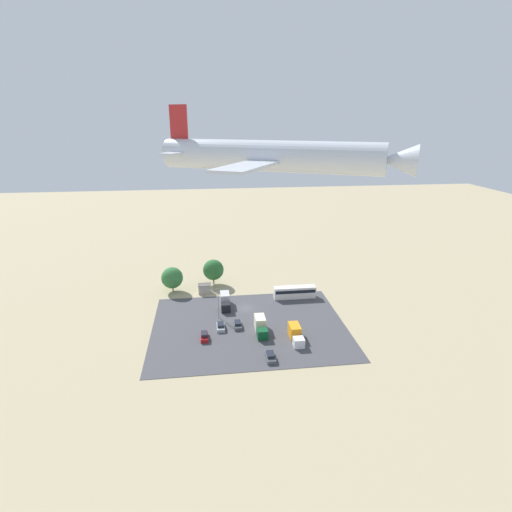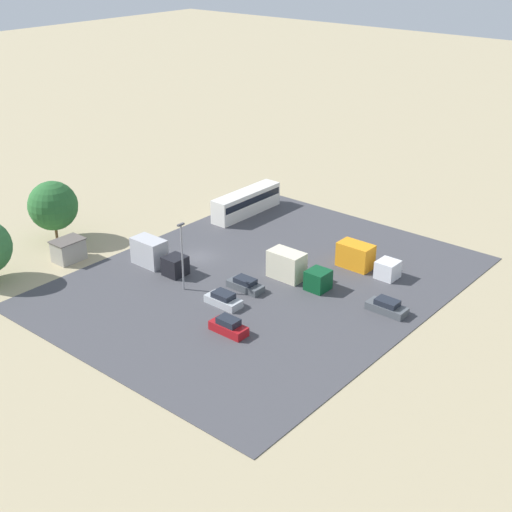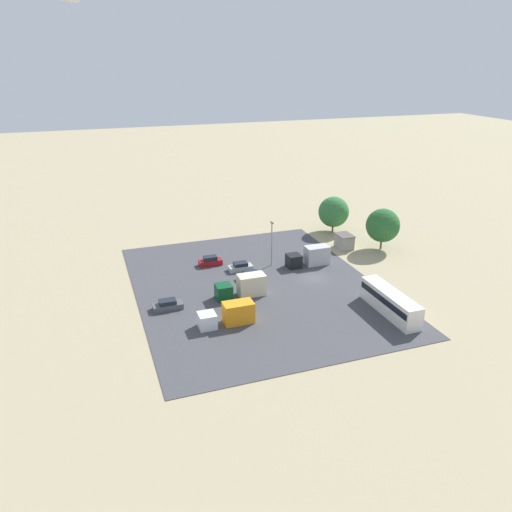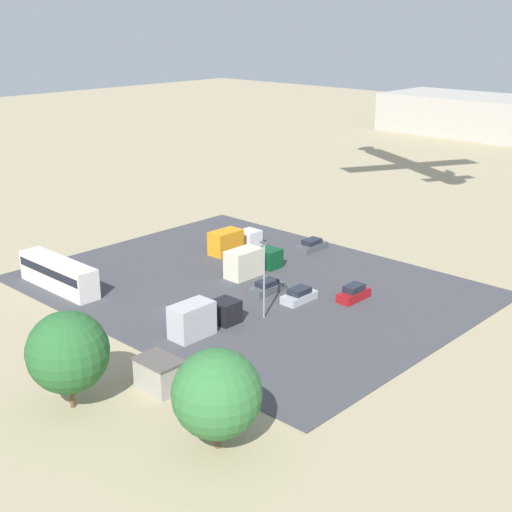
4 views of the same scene
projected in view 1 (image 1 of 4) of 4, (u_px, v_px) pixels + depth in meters
ground_plane at (245, 308)px, 108.18m from camera, size 400.00×400.00×0.00m
parking_lot_surface at (249, 327)px, 98.55m from camera, size 47.40×37.38×0.08m
shed_building at (205, 289)px, 117.36m from camera, size 3.82×2.77×2.73m
bus at (295, 292)px, 113.94m from camera, size 11.97×2.63×3.37m
parked_car_0 at (238, 325)px, 98.19m from camera, size 1.77×4.34×1.41m
parked_car_1 at (221, 327)px, 97.22m from camera, size 1.90×4.14×1.46m
parked_car_2 at (270, 357)px, 84.91m from camera, size 1.88×4.37×1.47m
parked_car_3 at (204, 336)px, 92.67m from camera, size 1.71×4.06×1.66m
parked_truck_0 at (261, 326)px, 95.69m from camera, size 2.45×7.76×3.29m
parked_truck_1 at (296, 334)px, 92.38m from camera, size 2.41×7.72×3.00m
parked_truck_2 at (225, 301)px, 108.77m from camera, size 2.44×7.71×3.30m
tree_near_shed at (213, 270)px, 122.63m from camera, size 6.38×6.38×7.93m
tree_apron_mid at (172, 278)px, 117.62m from camera, size 6.36×6.36×7.49m
light_pole_lot_centre at (218, 302)px, 101.42m from camera, size 0.90×0.28×8.01m
airplane at (279, 156)px, 55.89m from camera, size 33.95×27.86×9.19m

